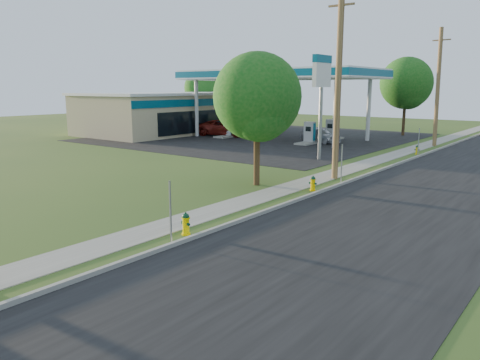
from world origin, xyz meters
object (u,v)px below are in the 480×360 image
(utility_pole_far, at_px, (438,87))
(hydrant_mid, at_px, (313,183))
(tree_lot, at_px, (407,85))
(car_silver, at_px, (320,135))
(utility_pole_mid, at_px, (338,84))
(tree_verge, at_px, (258,100))
(price_pylon, at_px, (322,77))
(fuel_pump_sw, at_px, (253,127))
(fuel_pump_ne, at_px, (310,136))
(fuel_pump_nw, at_px, (229,130))
(tree_back, at_px, (202,89))
(fuel_pump_se, at_px, (331,132))
(hydrant_far, at_px, (417,150))
(hydrant_near, at_px, (186,224))
(car_red, at_px, (227,128))

(utility_pole_far, xyz_separation_m, hydrant_mid, (0.57, -21.40, -4.45))
(tree_lot, distance_m, car_silver, 12.13)
(hydrant_mid, bearing_deg, utility_pole_mid, 99.57)
(car_silver, bearing_deg, tree_verge, -144.57)
(utility_pole_far, height_order, price_pylon, utility_pole_far)
(hydrant_mid, bearing_deg, fuel_pump_sw, 132.17)
(fuel_pump_ne, height_order, price_pylon, price_pylon)
(fuel_pump_nw, relative_size, tree_back, 0.45)
(fuel_pump_se, height_order, tree_back, tree_back)
(fuel_pump_nw, xyz_separation_m, fuel_pump_se, (9.00, 4.00, 0.00))
(tree_lot, bearing_deg, hydrant_mid, -79.14)
(hydrant_far, bearing_deg, tree_verge, -99.80)
(fuel_pump_ne, bearing_deg, car_silver, 77.57)
(utility_pole_far, bearing_deg, car_silver, -156.97)
(fuel_pump_sw, distance_m, fuel_pump_se, 9.00)
(price_pylon, distance_m, hydrant_mid, 11.18)
(hydrant_mid, bearing_deg, fuel_pump_se, 114.91)
(price_pylon, relative_size, tree_verge, 1.06)
(tree_lot, height_order, hydrant_near, tree_lot)
(fuel_pump_ne, xyz_separation_m, fuel_pump_se, (0.00, 4.00, 0.00))
(utility_pole_mid, xyz_separation_m, fuel_pump_se, (-8.90, 17.00, -4.23))
(fuel_pump_se, height_order, hydrant_far, fuel_pump_se)
(price_pylon, height_order, tree_lot, tree_lot)
(tree_back, relative_size, car_silver, 1.79)
(hydrant_far, bearing_deg, utility_pole_far, 95.07)
(fuel_pump_nw, relative_size, tree_lot, 0.41)
(utility_pole_far, relative_size, fuel_pump_nw, 2.97)
(car_silver, bearing_deg, tree_lot, -2.95)
(tree_verge, bearing_deg, fuel_pump_nw, 132.74)
(tree_lot, bearing_deg, car_red, -141.31)
(utility_pole_far, bearing_deg, hydrant_mid, -88.47)
(fuel_pump_nw, height_order, tree_back, tree_back)
(fuel_pump_sw, bearing_deg, price_pylon, -39.40)
(hydrant_far, xyz_separation_m, car_red, (-19.36, 1.82, 0.49))
(fuel_pump_sw, height_order, hydrant_far, fuel_pump_sw)
(hydrant_mid, height_order, car_silver, car_silver)
(tree_verge, height_order, hydrant_mid, tree_verge)
(fuel_pump_nw, bearing_deg, fuel_pump_se, 23.96)
(utility_pole_mid, distance_m, hydrant_mid, 5.74)
(utility_pole_far, distance_m, tree_verge, 22.07)
(fuel_pump_nw, xyz_separation_m, car_red, (-0.93, 0.87, 0.10))
(price_pylon, bearing_deg, car_silver, 118.01)
(tree_lot, xyz_separation_m, hydrant_far, (5.41, -12.99, -4.68))
(fuel_pump_nw, distance_m, fuel_pump_se, 9.85)
(fuel_pump_sw, bearing_deg, hydrant_far, -15.05)
(utility_pole_mid, bearing_deg, fuel_pump_se, 117.63)
(utility_pole_far, bearing_deg, fuel_pump_ne, -150.67)
(hydrant_mid, distance_m, car_silver, 19.97)
(utility_pole_far, height_order, tree_lot, utility_pole_far)
(utility_pole_mid, distance_m, tree_verge, 4.61)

